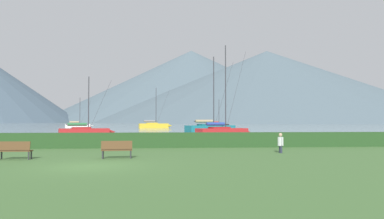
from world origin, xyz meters
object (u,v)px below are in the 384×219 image
Objects in this scene: sailboat_slip_4 at (154,125)px; person_seated_viewer at (281,142)px; sailboat_slip_8 at (223,131)px; park_bench_near_path at (117,149)px; park_bench_under_tree at (14,149)px; sailboat_slip_7 at (78,125)px; sailboat_slip_1 at (211,128)px; sailboat_slip_5 at (217,125)px; sailboat_slip_0 at (85,131)px.

sailboat_slip_4 is 74.42m from person_seated_viewer.
park_bench_near_path is (-10.03, -25.85, -0.12)m from sailboat_slip_8.
sailboat_slip_8 is at bearing 62.08° from park_bench_under_tree.
sailboat_slip_4 is 1.27× the size of sailboat_slip_7.
sailboat_slip_4 is at bearing 88.60° from park_bench_under_tree.
park_bench_under_tree is (-15.28, -25.95, -0.12)m from sailboat_slip_8.
sailboat_slip_4 is 51.38m from sailboat_slip_8.
sailboat_slip_1 is 1.57× the size of sailboat_slip_5.
sailboat_slip_8 is at bearing -109.60° from sailboat_slip_5.
park_bench_near_path is 0.96× the size of park_bench_under_tree.
sailboat_slip_4 is 0.91× the size of sailboat_slip_8.
sailboat_slip_4 is 6.20× the size of park_bench_under_tree.
sailboat_slip_8 reaches higher than sailboat_slip_5.
sailboat_slip_1 is 7.43× the size of park_bench_near_path.
park_bench_near_path is at bearing -90.95° from sailboat_slip_7.
sailboat_slip_4 is at bearing 84.14° from sailboat_slip_1.
sailboat_slip_1 is at bearing -84.12° from sailboat_slip_4.
person_seated_viewer is at bearing -84.16° from sailboat_slip_7.
sailboat_slip_8 reaches higher than park_bench_under_tree.
sailboat_slip_1 reaches higher than sailboat_slip_7.
sailboat_slip_4 is (7.75, 47.92, 0.14)m from sailboat_slip_0.
park_bench_under_tree is at bearing -132.53° from sailboat_slip_1.
sailboat_slip_8 reaches higher than park_bench_near_path.
sailboat_slip_7 is at bearing 108.14° from person_seated_viewer.
sailboat_slip_1 reaches higher than sailboat_slip_0.
sailboat_slip_0 is 0.63× the size of sailboat_slip_1.
sailboat_slip_4 is 76.25m from park_bench_near_path.
park_bench_near_path is 1.33× the size of person_seated_viewer.
sailboat_slip_7 is 83.84m from park_bench_under_tree.
sailboat_slip_4 is at bearing 81.61° from sailboat_slip_8.
sailboat_slip_5 is 54.94m from sailboat_slip_8.
sailboat_slip_8 is (-0.04, -11.72, -0.11)m from sailboat_slip_1.
sailboat_slip_0 is 55.53m from sailboat_slip_7.
sailboat_slip_7 is 0.72× the size of sailboat_slip_8.
sailboat_slip_8 reaches higher than person_seated_viewer.
sailboat_slip_4 reaches higher than park_bench_near_path.
sailboat_slip_5 is 0.94× the size of sailboat_slip_7.
sailboat_slip_1 reaches higher than sailboat_slip_4.
sailboat_slip_7 is (-31.10, 44.67, -0.14)m from sailboat_slip_1.
sailboat_slip_1 is 35.10m from person_seated_viewer.
sailboat_slip_8 is 23.37m from person_seated_viewer.
park_bench_near_path is (7.70, -28.34, -0.06)m from sailboat_slip_0.
sailboat_slip_1 is 43.36m from sailboat_slip_5.
sailboat_slip_8 is (31.06, -56.39, 0.03)m from sailboat_slip_7.
sailboat_slip_1 reaches higher than park_bench_near_path.
park_bench_near_path is at bearing -93.47° from sailboat_slip_0.
sailboat_slip_5 is at bearing 59.55° from sailboat_slip_1.
sailboat_slip_5 reaches higher than park_bench_near_path.
sailboat_slip_5 is at bearing 4.19° from sailboat_slip_4.
sailboat_slip_0 is at bearing 100.60° from park_bench_near_path.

